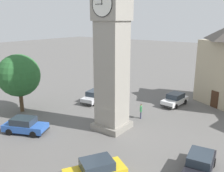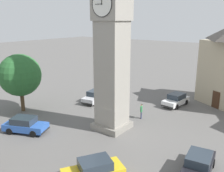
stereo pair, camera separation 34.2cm
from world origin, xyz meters
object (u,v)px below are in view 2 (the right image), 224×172
car_blue_kerb (94,171)px  car_black_far (25,125)px  car_silver_kerb (95,96)px  car_red_corner (176,100)px  pedestrian (141,110)px  car_white_side (199,163)px  tree (20,75)px  clock_tower (112,15)px

car_blue_kerb → car_black_far: size_ratio=0.99×
car_silver_kerb → car_red_corner: (-9.05, -5.08, 0.00)m
pedestrian → car_white_side: bearing=143.3°
car_blue_kerb → car_silver_kerb: same height
tree → car_white_side: bearing=-179.5°
clock_tower → tree: clock_tower is taller
car_blue_kerb → car_silver_kerb: (10.80, -12.60, 0.00)m
clock_tower → pedestrian: (-1.06, -3.90, -9.91)m
clock_tower → car_white_side: size_ratio=4.34×
car_red_corner → pedestrian: pedestrian is taller
car_silver_kerb → car_blue_kerb: bearing=130.6°
car_red_corner → car_white_side: same height
car_black_far → tree: (5.32, -3.27, 3.57)m
clock_tower → car_white_side: 14.04m
pedestrian → car_black_far: bearing=53.8°
car_silver_kerb → car_black_far: (-0.67, 10.96, 0.00)m
car_white_side → car_black_far: size_ratio=0.97×
clock_tower → car_red_corner: clock_tower is taller
pedestrian → tree: size_ratio=0.25×
clock_tower → pedestrian: 10.70m
pedestrian → tree: 14.36m
pedestrian → car_silver_kerb: bearing=-9.3°
car_blue_kerb → car_white_side: same height
car_blue_kerb → tree: 16.59m
clock_tower → car_silver_kerb: bearing=-37.6°
car_white_side → tree: 21.07m
car_blue_kerb → pedestrian: 11.72m
clock_tower → car_silver_kerb: (6.71, -5.17, -10.16)m
clock_tower → pedestrian: bearing=-105.2°
car_black_far → car_silver_kerb: bearing=-86.5°
car_blue_kerb → tree: (15.44, -4.91, 3.57)m
car_red_corner → car_silver_kerb: bearing=29.3°
clock_tower → car_black_far: clock_tower is taller
car_silver_kerb → car_red_corner: bearing=-150.7°
car_silver_kerb → car_white_side: (-16.11, 7.51, 0.00)m
clock_tower → tree: size_ratio=2.77×
car_red_corner → pedestrian: bearing=78.6°
car_silver_kerb → car_black_far: 10.98m
car_white_side → car_black_far: (15.44, 3.45, 0.00)m
car_blue_kerb → tree: bearing=-17.7°
car_white_side → clock_tower: bearing=-13.9°
pedestrian → tree: bearing=27.3°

